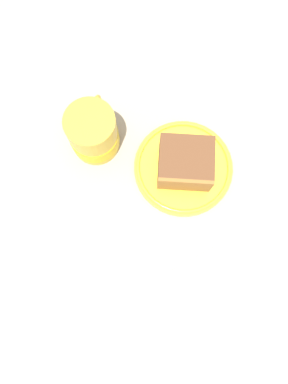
{
  "coord_description": "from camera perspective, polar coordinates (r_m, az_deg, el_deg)",
  "views": [
    {
      "loc": [
        10.54,
        16.11,
        64.4
      ],
      "look_at": [
        3.87,
        3.52,
        3.0
      ],
      "focal_mm": 33.76,
      "sensor_mm": 36.0,
      "label": 1
    }
  ],
  "objects": [
    {
      "name": "ground_plane",
      "position": [
        0.69,
        1.48,
        3.13
      ],
      "size": [
        116.82,
        116.82,
        3.21
      ],
      "primitive_type": "cube",
      "color": "tan"
    },
    {
      "name": "small_plate",
      "position": [
        0.67,
        6.22,
        3.88
      ],
      "size": [
        18.17,
        18.17,
        1.81
      ],
      "color": "yellow",
      "rests_on": "ground_plane"
    },
    {
      "name": "cake_slice",
      "position": [
        0.64,
        6.53,
        4.53
      ],
      "size": [
        12.38,
        12.11,
        6.08
      ],
      "color": "#9E662D",
      "rests_on": "small_plate"
    },
    {
      "name": "teaspoon",
      "position": [
        0.64,
        3.58,
        -12.92
      ],
      "size": [
        13.74,
        2.0,
        0.8
      ],
      "color": "silver",
      "rests_on": "ground_plane"
    },
    {
      "name": "tea_mug",
      "position": [
        0.65,
        -7.99,
        9.17
      ],
      "size": [
        8.91,
        10.5,
        10.29
      ],
      "color": "gold",
      "rests_on": "ground_plane"
    }
  ]
}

